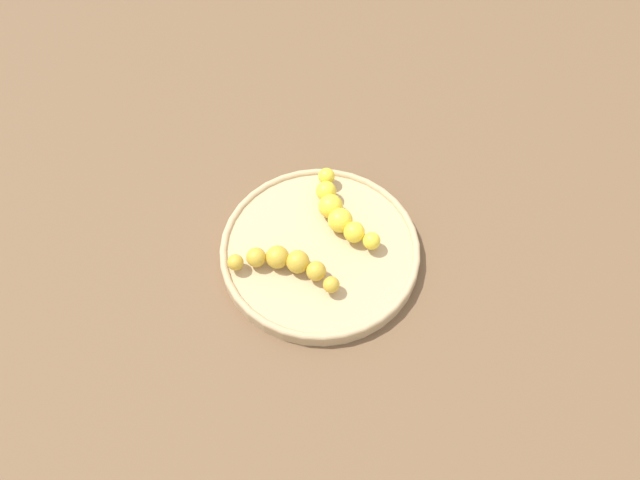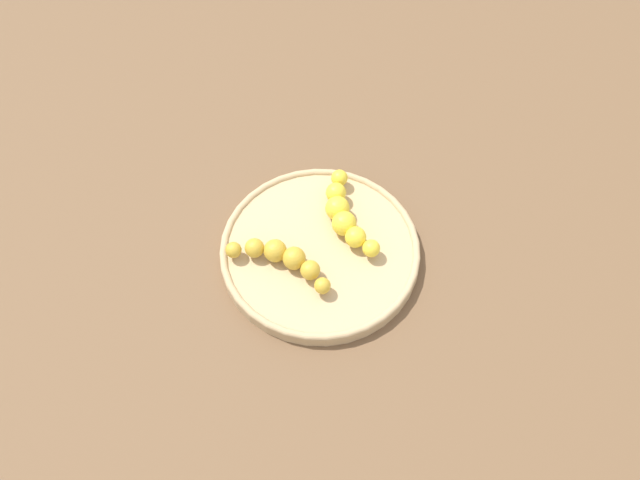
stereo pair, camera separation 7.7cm
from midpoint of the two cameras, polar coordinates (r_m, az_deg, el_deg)
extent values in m
plane|color=brown|center=(0.88, 2.51, -1.52)|extent=(2.40, 2.40, 0.00)
cylinder|color=tan|center=(0.87, 2.53, -1.21)|extent=(0.27, 0.27, 0.02)
torus|color=tan|center=(0.86, 2.55, -0.90)|extent=(0.27, 0.27, 0.01)
sphere|color=gold|center=(0.81, 2.93, -4.28)|extent=(0.02, 0.02, 0.02)
sphere|color=gold|center=(0.82, 1.80, -2.88)|extent=(0.03, 0.03, 0.03)
sphere|color=gold|center=(0.83, 0.32, -1.82)|extent=(0.03, 0.03, 0.03)
sphere|color=gold|center=(0.84, -1.39, -1.15)|extent=(0.03, 0.03, 0.03)
sphere|color=gold|center=(0.84, -3.25, -0.89)|extent=(0.03, 0.03, 0.03)
sphere|color=gold|center=(0.84, -5.12, -1.07)|extent=(0.02, 0.02, 0.02)
sphere|color=yellow|center=(0.91, 4.17, 5.36)|extent=(0.02, 0.02, 0.02)
sphere|color=yellow|center=(0.89, 3.90, 4.04)|extent=(0.03, 0.03, 0.03)
sphere|color=yellow|center=(0.88, 4.08, 2.66)|extent=(0.03, 0.03, 0.03)
sphere|color=yellow|center=(0.86, 4.71, 1.30)|extent=(0.03, 0.03, 0.03)
sphere|color=yellow|center=(0.85, 5.76, 0.07)|extent=(0.03, 0.03, 0.03)
sphere|color=yellow|center=(0.84, 7.17, -0.92)|extent=(0.02, 0.02, 0.02)
camera|label=1|loc=(0.04, -87.38, 4.10)|focal=36.05mm
camera|label=2|loc=(0.04, 92.62, -4.10)|focal=36.05mm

